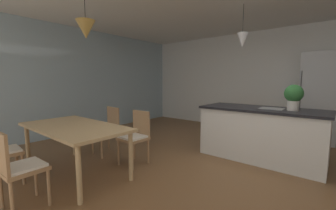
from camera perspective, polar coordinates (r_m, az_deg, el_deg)
ground_plane at (r=3.40m, az=15.59°, el=-17.80°), size 10.00×8.40×0.04m
wall_back_kitchen at (r=6.23m, az=28.29°, el=5.63°), size 10.00×0.12×2.70m
window_wall_left_glazing at (r=6.00m, az=-22.34°, el=5.91°), size 0.06×8.40×2.70m
dining_table at (r=3.37m, az=-23.91°, el=-6.23°), size 1.75×0.90×0.72m
chair_near_right at (r=2.79m, az=-35.47°, el=-13.39°), size 0.41×0.41×0.87m
chair_far_left at (r=4.15m, az=-16.06°, el=-6.14°), size 0.43×0.43×0.87m
chair_far_right at (r=3.54m, az=-8.77°, el=-8.12°), size 0.40×0.40×0.87m
kitchen_island at (r=4.06m, az=23.73°, el=-6.91°), size 2.00×0.86×0.91m
refrigerator at (r=5.73m, az=35.66°, el=1.56°), size 0.72×0.67×1.98m
pendant_over_table at (r=3.26m, az=-21.31°, el=18.48°), size 0.26×0.26×0.76m
pendant_over_island_main at (r=4.13m, az=19.43°, el=16.17°), size 0.19×0.19×0.75m
potted_plant_on_island at (r=3.86m, az=30.80°, el=2.21°), size 0.28×0.28×0.41m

